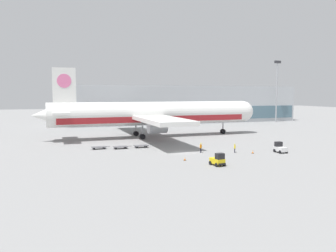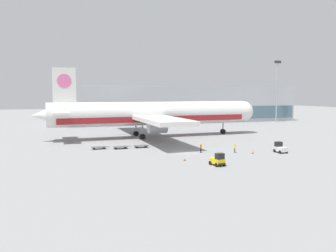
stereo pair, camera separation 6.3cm
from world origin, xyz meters
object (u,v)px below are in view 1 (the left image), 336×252
baggage_tug_mid (280,148)px  ground_crew_far (235,148)px  traffic_cone_far (185,159)px  baggage_dolly_lead (99,147)px  airplane_main (152,114)px  baggage_tug_foreground (218,160)px  light_mast (277,87)px  ground_crew_near (201,147)px  baggage_dolly_second (121,147)px  baggage_dolly_third (141,146)px  traffic_cone_near (253,152)px

baggage_tug_mid → ground_crew_far: 8.50m
traffic_cone_far → baggage_dolly_lead: bearing=126.7°
airplane_main → baggage_tug_foreground: (0.10, -35.65, -4.96)m
baggage_dolly_lead → traffic_cone_far: traffic_cone_far is taller
light_mast → ground_crew_near: size_ratio=13.04×
ground_crew_far → baggage_dolly_lead: bearing=-96.6°
airplane_main → ground_crew_near: airplane_main is taller
light_mast → ground_crew_far: 75.59m
baggage_tug_mid → baggage_dolly_second: (-27.43, 14.12, -0.49)m
ground_crew_far → traffic_cone_far: (-11.54, -3.62, -0.70)m
baggage_tug_mid → airplane_main: bearing=29.5°
traffic_cone_far → baggage_tug_foreground: bearing=-58.0°
baggage_tug_foreground → baggage_dolly_third: (-6.85, 20.44, -0.49)m
baggage_dolly_second → baggage_dolly_third: size_ratio=1.00×
light_mast → baggage_dolly_second: (-70.12, -43.10, -13.39)m
baggage_tug_foreground → baggage_dolly_lead: bearing=-152.4°
baggage_dolly_third → ground_crew_far: bearing=-39.5°
baggage_tug_mid → ground_crew_near: bearing=71.9°
light_mast → ground_crew_near: (-56.79, -52.51, -12.69)m
baggage_tug_mid → traffic_cone_far: size_ratio=4.40×
ground_crew_near → traffic_cone_near: (8.82, -3.76, -0.79)m
baggage_tug_foreground → baggage_dolly_third: baggage_tug_foreground is taller
baggage_tug_foreground → baggage_dolly_lead: baggage_tug_foreground is taller
baggage_tug_mid → ground_crew_near: (-14.10, 4.71, 0.21)m
airplane_main → baggage_tug_mid: (16.39, -29.43, -4.96)m
airplane_main → baggage_tug_foreground: airplane_main is taller
baggage_tug_mid → ground_crew_near: baggage_tug_mid is taller
traffic_cone_far → light_mast: bearing=43.0°
baggage_dolly_third → traffic_cone_far: bearing=-79.0°
ground_crew_far → traffic_cone_near: ground_crew_far is taller
baggage_dolly_third → ground_crew_far: size_ratio=2.23×
baggage_dolly_third → baggage_dolly_second: bearing=179.0°
baggage_dolly_lead → traffic_cone_far: (11.97, -16.04, -0.12)m
light_mast → baggage_dolly_lead: size_ratio=6.40×
baggage_dolly_second → ground_crew_near: 16.33m
baggage_tug_foreground → ground_crew_far: (8.23, 8.92, 0.10)m
baggage_tug_mid → baggage_dolly_lead: bearing=64.8°
light_mast → ground_crew_near: bearing=-137.2°
baggage_tug_mid → ground_crew_far: baggage_tug_mid is taller
light_mast → baggage_tug_mid: 72.55m
airplane_main → ground_crew_far: bearing=-73.4°
airplane_main → baggage_tug_foreground: 36.00m
baggage_tug_mid → ground_crew_far: bearing=71.9°
baggage_dolly_second → ground_crew_near: ground_crew_near is taller
airplane_main → traffic_cone_far: (-3.21, -30.35, -5.57)m
baggage_dolly_second → traffic_cone_far: bearing=-64.7°
baggage_tug_mid → ground_crew_near: size_ratio=1.35×
baggage_dolly_third → traffic_cone_far: traffic_cone_far is taller
light_mast → traffic_cone_near: 75.17m
baggage_dolly_lead → ground_crew_far: 26.60m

